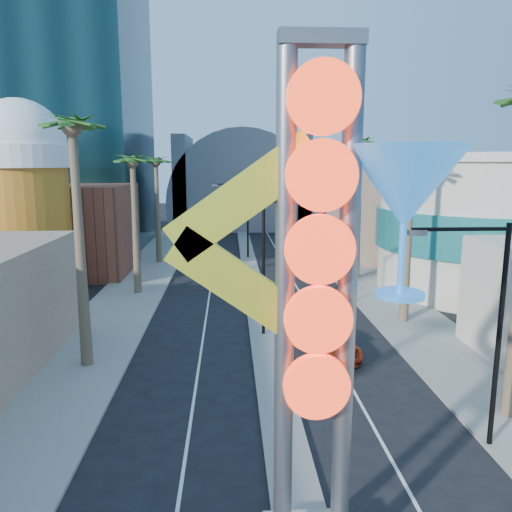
# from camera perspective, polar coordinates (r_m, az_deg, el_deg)

# --- Properties ---
(sidewalk_west) EXTENTS (5.00, 100.00, 0.15)m
(sidewalk_west) POSITION_cam_1_polar(r_m,az_deg,el_deg) (44.44, -12.83, -2.51)
(sidewalk_west) COLOR gray
(sidewalk_west) RESTS_ON ground
(sidewalk_east) EXTENTS (5.00, 100.00, 0.15)m
(sidewalk_east) POSITION_cam_1_polar(r_m,az_deg,el_deg) (45.24, 11.63, -2.23)
(sidewalk_east) COLOR gray
(sidewalk_east) RESTS_ON ground
(median) EXTENTS (1.60, 84.00, 0.15)m
(median) POSITION_cam_1_polar(r_m,az_deg,el_deg) (46.75, -0.65, -1.60)
(median) COLOR gray
(median) RESTS_ON ground
(hotel_tower) EXTENTS (20.00, 20.00, 50.00)m
(hotel_tower) POSITION_cam_1_polar(r_m,az_deg,el_deg) (64.75, -23.00, 23.24)
(hotel_tower) COLOR black
(hotel_tower) RESTS_ON ground
(brick_filler_west) EXTENTS (10.00, 10.00, 8.00)m
(brick_filler_west) POSITION_cam_1_polar(r_m,az_deg,el_deg) (48.16, -20.07, 2.86)
(brick_filler_west) COLOR brown
(brick_filler_west) RESTS_ON ground
(filler_east) EXTENTS (10.00, 20.00, 10.00)m
(filler_east) POSITION_cam_1_polar(r_m,az_deg,el_deg) (58.68, 14.79, 5.40)
(filler_east) COLOR #A37F69
(filler_east) RESTS_ON ground
(beer_mug) EXTENTS (7.00, 7.00, 14.50)m
(beer_mug) POSITION_cam_1_polar(r_m,az_deg,el_deg) (40.63, -25.04, 6.66)
(beer_mug) COLOR #AF6A17
(beer_mug) RESTS_ON ground
(turquoise_building) EXTENTS (16.60, 16.60, 10.60)m
(turquoise_building) POSITION_cam_1_polar(r_m,az_deg,el_deg) (42.86, 24.69, 3.34)
(turquoise_building) COLOR beige
(turquoise_building) RESTS_ON ground
(canopy) EXTENTS (22.00, 16.00, 22.00)m
(canopy) POSITION_cam_1_polar(r_m,az_deg,el_deg) (79.89, -1.69, 6.52)
(canopy) COLOR slate
(canopy) RESTS_ON ground
(neon_sign) EXTENTS (6.53, 2.60, 12.55)m
(neon_sign) POSITION_cam_1_polar(r_m,az_deg,el_deg) (11.27, 11.03, -2.94)
(neon_sign) COLOR gray
(neon_sign) RESTS_ON ground
(streetlight_0) EXTENTS (3.79, 0.25, 8.00)m
(streetlight_0) POSITION_cam_1_polar(r_m,az_deg,el_deg) (28.23, 1.98, 0.29)
(streetlight_0) COLOR black
(streetlight_0) RESTS_ON ground
(streetlight_1) EXTENTS (3.79, 0.25, 8.00)m
(streetlight_1) POSITION_cam_1_polar(r_m,az_deg,el_deg) (51.93, -1.55, 4.98)
(streetlight_1) COLOR black
(streetlight_1) RESTS_ON ground
(streetlight_2) EXTENTS (3.45, 0.25, 8.00)m
(streetlight_2) POSITION_cam_1_polar(r_m,az_deg,el_deg) (18.59, 24.92, -6.28)
(streetlight_2) COLOR black
(streetlight_2) RESTS_ON ground
(palm_1) EXTENTS (2.40, 2.40, 12.70)m
(palm_1) POSITION_cam_1_polar(r_m,az_deg,el_deg) (24.73, -20.19, 12.06)
(palm_1) COLOR brown
(palm_1) RESTS_ON ground
(palm_2) EXTENTS (2.40, 2.40, 11.20)m
(palm_2) POSITION_cam_1_polar(r_m,az_deg,el_deg) (38.33, -13.92, 9.61)
(palm_2) COLOR brown
(palm_2) RESTS_ON ground
(palm_3) EXTENTS (2.40, 2.40, 11.20)m
(palm_3) POSITION_cam_1_polar(r_m,az_deg,el_deg) (50.17, -11.35, 9.86)
(palm_3) COLOR brown
(palm_3) RESTS_ON ground
(palm_6) EXTENTS (2.40, 2.40, 11.70)m
(palm_6) POSITION_cam_1_polar(r_m,az_deg,el_deg) (31.61, 17.41, 10.12)
(palm_6) COLOR brown
(palm_6) RESTS_ON ground
(palm_7) EXTENTS (2.40, 2.40, 12.70)m
(palm_7) POSITION_cam_1_polar(r_m,az_deg,el_deg) (43.08, 11.86, 11.55)
(palm_7) COLOR brown
(palm_7) RESTS_ON ground
(red_pickup) EXTENTS (2.55, 4.92, 1.33)m
(red_pickup) POSITION_cam_1_polar(r_m,az_deg,el_deg) (26.73, 8.63, -9.80)
(red_pickup) COLOR #A7280C
(red_pickup) RESTS_ON ground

